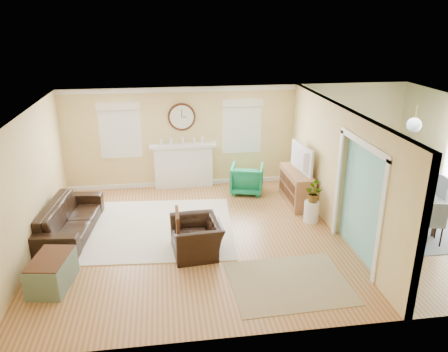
{
  "coord_description": "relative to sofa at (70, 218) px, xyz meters",
  "views": [
    {
      "loc": [
        -1.97,
        -7.91,
        4.28
      ],
      "look_at": [
        -0.8,
        0.3,
        1.2
      ],
      "focal_mm": 35.0,
      "sensor_mm": 36.0,
      "label": 1
    }
  ],
  "objects": [
    {
      "name": "floor",
      "position": [
        3.97,
        -0.58,
        -0.33
      ],
      "size": [
        9.0,
        9.0,
        0.0
      ],
      "primitive_type": "plane",
      "color": "#955B2B",
      "rests_on": "ground"
    },
    {
      "name": "wall_back",
      "position": [
        3.97,
        2.42,
        0.97
      ],
      "size": [
        9.0,
        0.02,
        2.6
      ],
      "primitive_type": "cube",
      "color": "tan",
      "rests_on": "ground"
    },
    {
      "name": "wall_front",
      "position": [
        3.97,
        -3.58,
        0.97
      ],
      "size": [
        9.0,
        0.02,
        2.6
      ],
      "primitive_type": "cube",
      "color": "tan",
      "rests_on": "ground"
    },
    {
      "name": "wall_left",
      "position": [
        -0.53,
        -0.58,
        0.97
      ],
      "size": [
        0.02,
        6.0,
        2.6
      ],
      "primitive_type": "cube",
      "color": "tan",
      "rests_on": "ground"
    },
    {
      "name": "ceiling",
      "position": [
        3.97,
        -0.58,
        2.27
      ],
      "size": [
        9.0,
        6.0,
        0.02
      ],
      "primitive_type": "cube",
      "color": "white",
      "rests_on": "wall_back"
    },
    {
      "name": "partition",
      "position": [
        5.48,
        -0.3,
        1.03
      ],
      "size": [
        0.17,
        6.0,
        2.6
      ],
      "color": "tan",
      "rests_on": "ground"
    },
    {
      "name": "fireplace",
      "position": [
        2.47,
        2.3,
        0.27
      ],
      "size": [
        1.7,
        0.3,
        1.17
      ],
      "color": "white",
      "rests_on": "ground"
    },
    {
      "name": "wall_clock",
      "position": [
        2.47,
        2.38,
        1.52
      ],
      "size": [
        0.7,
        0.07,
        0.7
      ],
      "color": "#4E2616",
      "rests_on": "wall_back"
    },
    {
      "name": "window_left",
      "position": [
        0.92,
        2.37,
        1.33
      ],
      "size": [
        1.05,
        0.13,
        1.42
      ],
      "color": "white",
      "rests_on": "wall_back"
    },
    {
      "name": "window_right",
      "position": [
        4.02,
        2.37,
        1.33
      ],
      "size": [
        1.05,
        0.13,
        1.42
      ],
      "color": "white",
      "rests_on": "wall_back"
    },
    {
      "name": "pendant",
      "position": [
        6.97,
        -0.58,
        1.87
      ],
      "size": [
        0.3,
        0.3,
        0.55
      ],
      "color": "gold",
      "rests_on": "ceiling"
    },
    {
      "name": "rug_cream",
      "position": [
        1.7,
        -0.04,
        -0.32
      ],
      "size": [
        3.5,
        3.09,
        0.02
      ],
      "primitive_type": "cube",
      "rotation": [
        0.0,
        0.0,
        -0.07
      ],
      "color": "beige",
      "rests_on": "floor"
    },
    {
      "name": "rug_jute",
      "position": [
        3.98,
        -2.41,
        -0.33
      ],
      "size": [
        2.03,
        1.68,
        0.01
      ],
      "primitive_type": "cube",
      "rotation": [
        0.0,
        0.0,
        0.04
      ],
      "color": "tan",
      "rests_on": "floor"
    },
    {
      "name": "rug_grey",
      "position": [
        7.07,
        -0.33,
        -0.32
      ],
      "size": [
        2.56,
        3.2,
        0.01
      ],
      "primitive_type": "cube",
      "color": "slate",
      "rests_on": "floor"
    },
    {
      "name": "sofa",
      "position": [
        0.0,
        0.0,
        0.0
      ],
      "size": [
        1.11,
        2.34,
        0.66
      ],
      "primitive_type": "imported",
      "rotation": [
        0.0,
        0.0,
        1.47
      ],
      "color": "black",
      "rests_on": "floor"
    },
    {
      "name": "eames_chair",
      "position": [
        2.52,
        -1.18,
        -0.0
      ],
      "size": [
        0.98,
        1.1,
        0.66
      ],
      "primitive_type": "imported",
      "rotation": [
        0.0,
        0.0,
        -1.48
      ],
      "color": "black",
      "rests_on": "floor"
    },
    {
      "name": "green_chair",
      "position": [
        4.04,
        1.66,
        0.04
      ],
      "size": [
        0.97,
        0.98,
        0.73
      ],
      "primitive_type": "imported",
      "rotation": [
        0.0,
        0.0,
        2.87
      ],
      "color": "#057248",
      "rests_on": "floor"
    },
    {
      "name": "trunk",
      "position": [
        0.05,
        -1.93,
        -0.06
      ],
      "size": [
        0.71,
        1.01,
        0.54
      ],
      "color": "slate",
      "rests_on": "floor"
    },
    {
      "name": "credenza",
      "position": [
        5.09,
        0.86,
        0.07
      ],
      "size": [
        0.48,
        1.41,
        0.8
      ],
      "color": "#A5704C",
      "rests_on": "floor"
    },
    {
      "name": "tv",
      "position": [
        5.07,
        0.86,
        0.79
      ],
      "size": [
        0.27,
        1.12,
        0.64
      ],
      "primitive_type": "imported",
      "rotation": [
        0.0,
        0.0,
        1.68
      ],
      "color": "black",
      "rests_on": "credenza"
    },
    {
      "name": "garden_stool",
      "position": [
        5.11,
        -0.2,
        -0.09
      ],
      "size": [
        0.32,
        0.32,
        0.48
      ],
      "primitive_type": "cylinder",
      "color": "white",
      "rests_on": "floor"
    },
    {
      "name": "potted_plant",
      "position": [
        5.11,
        -0.2,
        0.37
      ],
      "size": [
        0.4,
        0.44,
        0.44
      ],
      "primitive_type": "imported",
      "rotation": [
        0.0,
        0.0,
        1.71
      ],
      "color": "#337F33",
      "rests_on": "garden_stool"
    },
    {
      "name": "dining_table",
      "position": [
        7.07,
        -0.33,
        0.0
      ],
      "size": [
        1.29,
        2.01,
        0.67
      ],
      "primitive_type": "imported",
      "rotation": [
        0.0,
        0.0,
        1.44
      ],
      "color": "#4E2616",
      "rests_on": "floor"
    },
    {
      "name": "dining_chair_n",
      "position": [
        7.04,
        0.83,
        0.2
      ],
      "size": [
        0.46,
        0.46,
        0.91
      ],
      "color": "slate",
      "rests_on": "floor"
    },
    {
      "name": "dining_chair_s",
      "position": [
        7.13,
        -1.43,
        0.21
      ],
      "size": [
        0.51,
        0.51,
        0.93
      ],
      "color": "slate",
      "rests_on": "floor"
    },
    {
      "name": "dining_chair_w",
      "position": [
        6.44,
        -0.36,
        0.26
      ],
      "size": [
        0.54,
        0.54,
        1.0
      ],
      "color": "white",
      "rests_on": "floor"
    },
    {
      "name": "dining_chair_e",
      "position": [
        7.78,
        -0.41,
        0.26
      ],
      "size": [
        0.45,
        0.45,
        1.0
      ],
      "color": "slate",
      "rests_on": "floor"
    }
  ]
}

